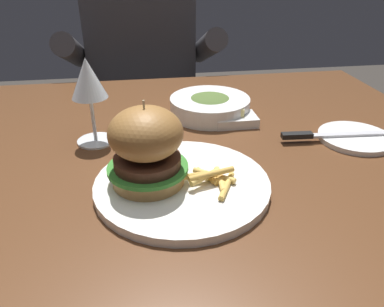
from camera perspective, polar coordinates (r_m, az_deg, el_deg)
dining_table at (r=0.73m, az=-1.79°, el=-6.63°), size 1.13×0.95×0.74m
main_plate at (r=0.59m, az=-1.50°, el=-4.72°), size 0.27×0.27×0.01m
burger_sandwich at (r=0.55m, az=-6.96°, el=1.04°), size 0.12×0.12×0.13m
fries_pile at (r=0.57m, az=2.96°, el=-3.72°), size 0.10×0.09×0.02m
wine_glass at (r=0.71m, az=-15.53°, el=10.37°), size 0.07×0.07×0.16m
bread_plate at (r=0.80m, az=23.59°, el=2.23°), size 0.14×0.14×0.01m
table_knife at (r=0.77m, az=20.33°, el=2.71°), size 0.24×0.03×0.01m
butter_dish at (r=0.81m, az=6.61°, el=5.24°), size 0.09×0.06×0.04m
soup_bowl at (r=0.85m, az=2.73°, el=7.33°), size 0.18×0.18×0.05m
diner_person at (r=1.43m, az=-7.29°, el=7.67°), size 0.51×0.36×1.18m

